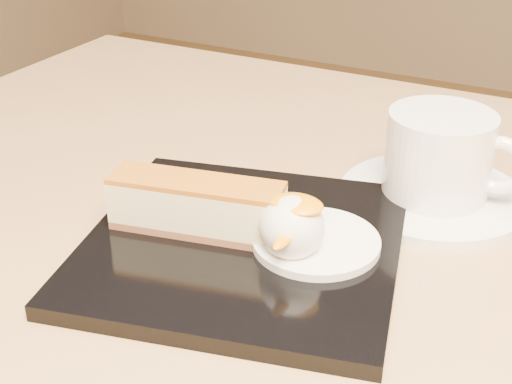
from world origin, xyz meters
The scene contains 8 objects.
dessert_plate centered at (0.04, -0.01, 0.73)m, with size 0.22×0.22×0.01m, color black.
cheesecake centered at (0.00, -0.01, 0.75)m, with size 0.13×0.06×0.04m.
cream_smear centered at (0.09, 0.01, 0.73)m, with size 0.09×0.09×0.01m, color white.
ice_cream_scoop centered at (0.08, -0.01, 0.75)m, with size 0.04×0.04×0.04m, color white.
mango_sauce centered at (0.08, -0.01, 0.77)m, with size 0.04×0.03×0.01m, color orange.
mint_sprig centered at (0.06, 0.03, 0.74)m, with size 0.03×0.02×0.00m.
saucer centered at (0.14, 0.13, 0.72)m, with size 0.15×0.15×0.01m, color white.
coffee_cup centered at (0.14, 0.13, 0.77)m, with size 0.11×0.08×0.07m.
Camera 1 is at (0.25, -0.39, 1.00)m, focal length 50.00 mm.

